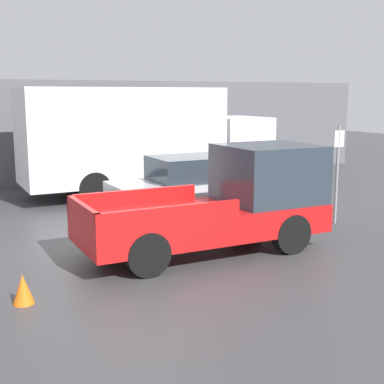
% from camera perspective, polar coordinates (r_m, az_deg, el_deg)
% --- Properties ---
extents(ground_plane, '(60.00, 60.00, 0.00)m').
position_cam_1_polar(ground_plane, '(10.84, -7.08, -6.69)').
color(ground_plane, '#3D3D3F').
extents(building_wall, '(28.00, 0.15, 3.66)m').
position_cam_1_polar(building_wall, '(19.28, -16.46, 5.99)').
color(building_wall, '#56565B').
rests_on(building_wall, ground).
extents(pickup_truck, '(5.01, 1.96, 2.12)m').
position_cam_1_polar(pickup_truck, '(10.98, 3.88, -1.09)').
color(pickup_truck, red).
rests_on(pickup_truck, ground).
extents(car, '(4.45, 1.89, 1.53)m').
position_cam_1_polar(car, '(14.49, 0.22, 0.92)').
color(car, silver).
rests_on(car, ground).
extents(delivery_truck, '(8.13, 2.45, 3.37)m').
position_cam_1_polar(delivery_truck, '(17.20, -5.41, 5.81)').
color(delivery_truck, white).
rests_on(delivery_truck, ground).
extents(parking_sign, '(0.30, 0.07, 2.40)m').
position_cam_1_polar(parking_sign, '(13.60, 15.23, 2.36)').
color(parking_sign, gray).
rests_on(parking_sign, ground).
extents(traffic_cone, '(0.33, 0.33, 0.47)m').
position_cam_1_polar(traffic_cone, '(8.70, -17.58, -9.84)').
color(traffic_cone, orange).
rests_on(traffic_cone, ground).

